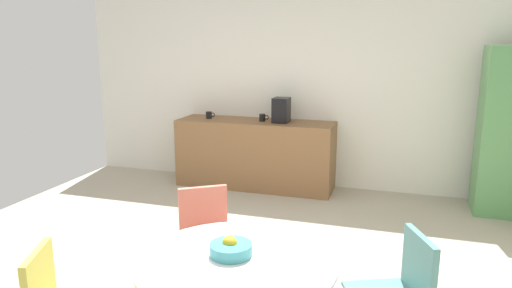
{
  "coord_description": "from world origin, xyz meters",
  "views": [
    {
      "loc": [
        1.4,
        -3.12,
        1.93
      ],
      "look_at": [
        0.07,
        1.09,
        0.95
      ],
      "focal_mm": 32.61,
      "sensor_mm": 36.0,
      "label": 1
    }
  ],
  "objects_px": {
    "mug_green": "(263,118)",
    "coffee_maker": "(281,110)",
    "chair_teal": "(403,285)",
    "mug_white": "(209,115)",
    "locker_cabinet": "(508,132)",
    "round_table": "(237,281)",
    "fruit_bowl": "(231,248)",
    "chair_coral": "(206,229)"
  },
  "relations": [
    {
      "from": "chair_coral",
      "to": "mug_green",
      "type": "height_order",
      "value": "mug_green"
    },
    {
      "from": "chair_teal",
      "to": "mug_green",
      "type": "xyz_separation_m",
      "value": [
        -1.81,
        3.14,
        0.43
      ]
    },
    {
      "from": "mug_white",
      "to": "fruit_bowl",
      "type": "bearing_deg",
      "value": -65.04
    },
    {
      "from": "chair_teal",
      "to": "mug_white",
      "type": "bearing_deg",
      "value": 129.42
    },
    {
      "from": "round_table",
      "to": "fruit_bowl",
      "type": "relative_size",
      "value": 4.63
    },
    {
      "from": "fruit_bowl",
      "to": "round_table",
      "type": "bearing_deg",
      "value": -43.98
    },
    {
      "from": "chair_coral",
      "to": "mug_white",
      "type": "relative_size",
      "value": 6.43
    },
    {
      "from": "chair_coral",
      "to": "mug_green",
      "type": "relative_size",
      "value": 6.43
    },
    {
      "from": "mug_green",
      "to": "chair_teal",
      "type": "bearing_deg",
      "value": -60.0
    },
    {
      "from": "mug_green",
      "to": "round_table",
      "type": "bearing_deg",
      "value": -75.56
    },
    {
      "from": "chair_coral",
      "to": "mug_white",
      "type": "xyz_separation_m",
      "value": [
        -1.11,
        2.7,
        0.43
      ]
    },
    {
      "from": "chair_teal",
      "to": "fruit_bowl",
      "type": "height_order",
      "value": "fruit_bowl"
    },
    {
      "from": "round_table",
      "to": "chair_coral",
      "type": "distance_m",
      "value": 0.99
    },
    {
      "from": "fruit_bowl",
      "to": "coffee_maker",
      "type": "relative_size",
      "value": 0.76
    },
    {
      "from": "round_table",
      "to": "mug_green",
      "type": "relative_size",
      "value": 8.77
    },
    {
      "from": "fruit_bowl",
      "to": "coffee_maker",
      "type": "xyz_separation_m",
      "value": [
        -0.6,
        3.47,
        0.28
      ]
    },
    {
      "from": "mug_green",
      "to": "fruit_bowl",
      "type": "bearing_deg",
      "value": -76.16
    },
    {
      "from": "locker_cabinet",
      "to": "mug_white",
      "type": "height_order",
      "value": "locker_cabinet"
    },
    {
      "from": "mug_white",
      "to": "coffee_maker",
      "type": "relative_size",
      "value": 0.4
    },
    {
      "from": "locker_cabinet",
      "to": "coffee_maker",
      "type": "bearing_deg",
      "value": 177.82
    },
    {
      "from": "mug_green",
      "to": "coffee_maker",
      "type": "height_order",
      "value": "coffee_maker"
    },
    {
      "from": "locker_cabinet",
      "to": "fruit_bowl",
      "type": "relative_size",
      "value": 7.73
    },
    {
      "from": "fruit_bowl",
      "to": "mug_white",
      "type": "relative_size",
      "value": 1.89
    },
    {
      "from": "round_table",
      "to": "chair_teal",
      "type": "xyz_separation_m",
      "value": [
        0.9,
        0.39,
        -0.08
      ]
    },
    {
      "from": "locker_cabinet",
      "to": "chair_coral",
      "type": "distance_m",
      "value": 3.65
    },
    {
      "from": "locker_cabinet",
      "to": "mug_green",
      "type": "bearing_deg",
      "value": 177.86
    },
    {
      "from": "chair_teal",
      "to": "mug_white",
      "type": "height_order",
      "value": "mug_white"
    },
    {
      "from": "mug_green",
      "to": "coffee_maker",
      "type": "relative_size",
      "value": 0.4
    },
    {
      "from": "locker_cabinet",
      "to": "chair_teal",
      "type": "xyz_separation_m",
      "value": [
        -1.07,
        -3.03,
        -0.42
      ]
    },
    {
      "from": "chair_teal",
      "to": "coffee_maker",
      "type": "height_order",
      "value": "coffee_maker"
    },
    {
      "from": "fruit_bowl",
      "to": "mug_green",
      "type": "xyz_separation_m",
      "value": [
        -0.86,
        3.48,
        0.17
      ]
    },
    {
      "from": "fruit_bowl",
      "to": "mug_green",
      "type": "bearing_deg",
      "value": 103.84
    },
    {
      "from": "locker_cabinet",
      "to": "chair_teal",
      "type": "height_order",
      "value": "locker_cabinet"
    },
    {
      "from": "mug_white",
      "to": "chair_teal",
      "type": "bearing_deg",
      "value": -50.58
    },
    {
      "from": "round_table",
      "to": "mug_white",
      "type": "relative_size",
      "value": 8.77
    },
    {
      "from": "fruit_bowl",
      "to": "coffee_maker",
      "type": "bearing_deg",
      "value": 99.84
    },
    {
      "from": "fruit_bowl",
      "to": "mug_green",
      "type": "height_order",
      "value": "mug_green"
    },
    {
      "from": "locker_cabinet",
      "to": "fruit_bowl",
      "type": "xyz_separation_m",
      "value": [
        -2.02,
        -3.37,
        -0.17
      ]
    },
    {
      "from": "fruit_bowl",
      "to": "mug_white",
      "type": "height_order",
      "value": "mug_white"
    },
    {
      "from": "locker_cabinet",
      "to": "round_table",
      "type": "height_order",
      "value": "locker_cabinet"
    },
    {
      "from": "chair_coral",
      "to": "coffee_maker",
      "type": "height_order",
      "value": "coffee_maker"
    },
    {
      "from": "round_table",
      "to": "chair_teal",
      "type": "distance_m",
      "value": 0.99
    }
  ]
}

